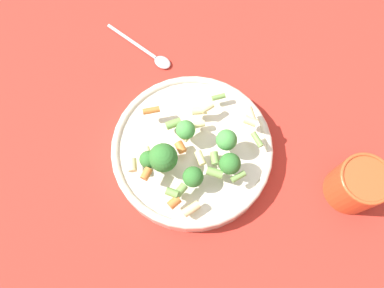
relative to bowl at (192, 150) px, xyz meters
name	(u,v)px	position (x,y,z in m)	size (l,w,h in m)	color
ground_plane	(192,154)	(0.00, 0.00, -0.02)	(3.00, 3.00, 0.00)	#B72D23
bowl	(192,150)	(0.00, 0.00, 0.00)	(0.29, 0.29, 0.04)	beige
pasta_salad	(190,154)	(0.01, 0.03, 0.05)	(0.23, 0.21, 0.06)	#8CB766
cup	(357,184)	(-0.27, 0.10, 0.02)	(0.09, 0.09, 0.09)	#CC4C23
spoon	(150,54)	(0.06, -0.22, -0.02)	(0.13, 0.13, 0.01)	silver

